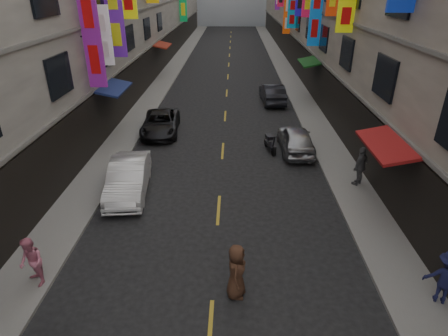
# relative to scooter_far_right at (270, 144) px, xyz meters

# --- Properties ---
(sidewalk_left) EXTENTS (2.00, 90.00, 0.12)m
(sidewalk_left) POSITION_rel_scooter_far_right_xyz_m (-8.60, 17.96, -0.38)
(sidewalk_left) COLOR slate
(sidewalk_left) RESTS_ON ground
(sidewalk_right) EXTENTS (2.00, 90.00, 0.12)m
(sidewalk_right) POSITION_rel_scooter_far_right_xyz_m (3.40, 17.96, -0.38)
(sidewalk_right) COLOR slate
(sidewalk_right) RESTS_ON ground
(street_awnings) EXTENTS (13.99, 35.20, 0.41)m
(street_awnings) POSITION_rel_scooter_far_right_xyz_m (-3.86, 1.96, 2.56)
(street_awnings) COLOR #13471C
(street_awnings) RESTS_ON ground
(lane_markings) EXTENTS (0.12, 80.20, 0.01)m
(lane_markings) POSITION_rel_scooter_far_right_xyz_m (-2.60, 14.96, -0.44)
(lane_markings) COLOR gold
(lane_markings) RESTS_ON ground
(scooter_far_right) EXTENTS (0.66, 1.78, 1.14)m
(scooter_far_right) POSITION_rel_scooter_far_right_xyz_m (0.00, 0.00, 0.00)
(scooter_far_right) COLOR black
(scooter_far_right) RESTS_ON ground
(car_left_mid) EXTENTS (2.04, 4.61, 1.47)m
(car_left_mid) POSITION_rel_scooter_far_right_xyz_m (-6.60, -4.72, 0.29)
(car_left_mid) COLOR white
(car_left_mid) RESTS_ON ground
(car_left_far) EXTENTS (2.47, 4.77, 1.29)m
(car_left_far) POSITION_rel_scooter_far_right_xyz_m (-6.49, 2.62, 0.20)
(car_left_far) COLOR black
(car_left_far) RESTS_ON ground
(car_right_mid) EXTENTS (1.74, 4.20, 1.42)m
(car_right_mid) POSITION_rel_scooter_far_right_xyz_m (1.40, 0.03, 0.27)
(car_right_mid) COLOR #A7A7AC
(car_right_mid) RESTS_ON ground
(car_right_far) EXTENTS (1.81, 4.50, 1.45)m
(car_right_far) POSITION_rel_scooter_far_right_xyz_m (0.96, 9.32, 0.28)
(car_right_far) COLOR #23242A
(car_right_far) RESTS_ON ground
(pedestrian_lfar) EXTENTS (0.96, 0.94, 1.64)m
(pedestrian_lfar) POSITION_rel_scooter_far_right_xyz_m (-8.00, -10.50, 0.50)
(pedestrian_lfar) COLOR #D8728E
(pedestrian_lfar) RESTS_ON sidewalk_left
(pedestrian_rnear) EXTENTS (1.23, 0.96, 1.70)m
(pedestrian_rnear) POSITION_rel_scooter_far_right_xyz_m (4.00, -10.87, 0.53)
(pedestrian_rnear) COLOR #16183D
(pedestrian_rnear) RESTS_ON sidewalk_right
(pedestrian_rfar) EXTENTS (1.19, 1.18, 1.83)m
(pedestrian_rfar) POSITION_rel_scooter_far_right_xyz_m (3.68, -3.91, 0.59)
(pedestrian_rfar) COLOR #5B5B5D
(pedestrian_rfar) RESTS_ON sidewalk_right
(pedestrian_crossing) EXTENTS (0.68, 0.93, 1.78)m
(pedestrian_crossing) POSITION_rel_scooter_far_right_xyz_m (-1.90, -10.68, 0.45)
(pedestrian_crossing) COLOR #472A1C
(pedestrian_crossing) RESTS_ON ground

